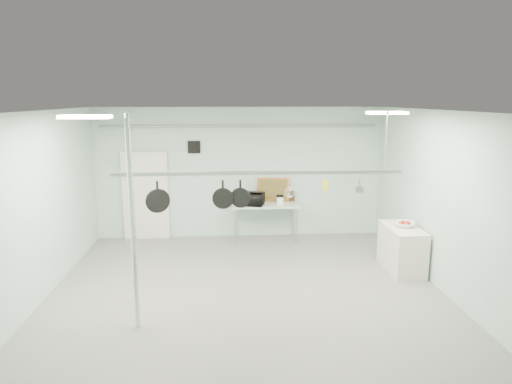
{
  "coord_description": "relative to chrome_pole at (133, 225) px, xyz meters",
  "views": [
    {
      "loc": [
        -0.34,
        -7.07,
        3.4
      ],
      "look_at": [
        0.2,
        1.0,
        1.74
      ],
      "focal_mm": 32.0,
      "sensor_mm": 36.0,
      "label": 1
    }
  ],
  "objects": [
    {
      "name": "floor",
      "position": [
        1.7,
        0.6,
        -1.6
      ],
      "size": [
        8.0,
        8.0,
        0.0
      ],
      "primitive_type": "plane",
      "color": "gray",
      "rests_on": "ground"
    },
    {
      "name": "ceiling",
      "position": [
        1.7,
        0.6,
        1.59
      ],
      "size": [
        7.0,
        8.0,
        0.02
      ],
      "primitive_type": "cube",
      "color": "silver",
      "rests_on": "back_wall"
    },
    {
      "name": "back_wall",
      "position": [
        1.7,
        4.59,
        0.0
      ],
      "size": [
        7.0,
        0.02,
        3.2
      ],
      "primitive_type": "cube",
      "color": "silver",
      "rests_on": "floor"
    },
    {
      "name": "right_wall",
      "position": [
        5.19,
        0.6,
        0.0
      ],
      "size": [
        0.02,
        8.0,
        3.2
      ],
      "primitive_type": "cube",
      "color": "silver",
      "rests_on": "floor"
    },
    {
      "name": "door",
      "position": [
        -0.6,
        4.54,
        -0.55
      ],
      "size": [
        1.1,
        0.1,
        2.2
      ],
      "primitive_type": "cube",
      "color": "silver",
      "rests_on": "floor"
    },
    {
      "name": "wall_vent",
      "position": [
        0.6,
        4.57,
        0.65
      ],
      "size": [
        0.3,
        0.04,
        0.3
      ],
      "primitive_type": "cube",
      "color": "black",
      "rests_on": "back_wall"
    },
    {
      "name": "conduit_pipe",
      "position": [
        1.7,
        4.5,
        1.15
      ],
      "size": [
        6.6,
        0.07,
        0.07
      ],
      "primitive_type": "cylinder",
      "rotation": [
        0.0,
        1.57,
        0.0
      ],
      "color": "gray",
      "rests_on": "back_wall"
    },
    {
      "name": "chrome_pole",
      "position": [
        0.0,
        0.0,
        0.0
      ],
      "size": [
        0.08,
        0.08,
        3.2
      ],
      "primitive_type": "cylinder",
      "color": "silver",
      "rests_on": "floor"
    },
    {
      "name": "prep_table",
      "position": [
        2.3,
        4.2,
        -0.77
      ],
      "size": [
        1.6,
        0.7,
        0.91
      ],
      "color": "#B0CFBA",
      "rests_on": "floor"
    },
    {
      "name": "side_cabinet",
      "position": [
        4.85,
        2.0,
        -1.15
      ],
      "size": [
        0.6,
        1.2,
        0.9
      ],
      "primitive_type": "cube",
      "color": "beige",
      "rests_on": "floor"
    },
    {
      "name": "pot_rack",
      "position": [
        1.9,
        0.9,
        0.63
      ],
      "size": [
        4.8,
        0.06,
        1.0
      ],
      "color": "#B7B7BC",
      "rests_on": "ceiling"
    },
    {
      "name": "light_panel_left",
      "position": [
        -0.5,
        -0.2,
        1.56
      ],
      "size": [
        0.65,
        0.3,
        0.05
      ],
      "primitive_type": "cube",
      "color": "white",
      "rests_on": "ceiling"
    },
    {
      "name": "light_panel_right",
      "position": [
        4.1,
        1.2,
        1.56
      ],
      "size": [
        0.65,
        0.3,
        0.05
      ],
      "primitive_type": "cube",
      "color": "white",
      "rests_on": "ceiling"
    },
    {
      "name": "microwave",
      "position": [
        1.96,
        4.08,
        -0.54
      ],
      "size": [
        0.65,
        0.54,
        0.31
      ],
      "primitive_type": "imported",
      "rotation": [
        0.0,
        0.0,
        2.82
      ],
      "color": "black",
      "rests_on": "prep_table"
    },
    {
      "name": "coffee_canister",
      "position": [
        2.64,
        4.11,
        -0.6
      ],
      "size": [
        0.2,
        0.2,
        0.19
      ],
      "primitive_type": "cylinder",
      "rotation": [
        0.0,
        0.0,
        -0.3
      ],
      "color": "white",
      "rests_on": "prep_table"
    },
    {
      "name": "painting_large",
      "position": [
        2.52,
        4.5,
        -0.41
      ],
      "size": [
        0.79,
        0.19,
        0.58
      ],
      "primitive_type": "cube",
      "rotation": [
        -0.14,
        0.0,
        -0.07
      ],
      "color": "#BC6F32",
      "rests_on": "prep_table"
    },
    {
      "name": "painting_small",
      "position": [
        2.9,
        4.5,
        -0.57
      ],
      "size": [
        0.3,
        0.09,
        0.25
      ],
      "primitive_type": "cube",
      "rotation": [
        -0.17,
        0.0,
        0.03
      ],
      "color": "#331D12",
      "rests_on": "prep_table"
    },
    {
      "name": "fruit_bowl",
      "position": [
        4.89,
        2.04,
        -0.65
      ],
      "size": [
        0.51,
        0.51,
        0.1
      ],
      "primitive_type": "imported",
      "rotation": [
        0.0,
        0.0,
        -0.38
      ],
      "color": "white",
      "rests_on": "side_cabinet"
    },
    {
      "name": "skillet_left",
      "position": [
        0.24,
        0.9,
        0.21
      ],
      "size": [
        0.4,
        0.2,
        0.54
      ],
      "primitive_type": null,
      "rotation": [
        0.0,
        0.0,
        0.37
      ],
      "color": "black",
      "rests_on": "pot_rack"
    },
    {
      "name": "skillet_mid",
      "position": [
        1.3,
        0.9,
        0.24
      ],
      "size": [
        0.36,
        0.08,
        0.49
      ],
      "primitive_type": null,
      "rotation": [
        0.0,
        0.0,
        -0.06
      ],
      "color": "black",
      "rests_on": "pot_rack"
    },
    {
      "name": "skillet_right",
      "position": [
        1.59,
        0.9,
        0.25
      ],
      "size": [
        0.34,
        0.11,
        0.47
      ],
      "primitive_type": null,
      "rotation": [
        0.0,
        0.0,
        -0.15
      ],
      "color": "black",
      "rests_on": "pot_rack"
    },
    {
      "name": "whisk",
      "position": [
        2.42,
        0.9,
        0.33
      ],
      "size": [
        0.17,
        0.17,
        0.31
      ],
      "primitive_type": null,
      "rotation": [
        0.0,
        0.0,
        -0.02
      ],
      "color": "silver",
      "rests_on": "pot_rack"
    },
    {
      "name": "grater",
      "position": [
        3.01,
        0.9,
        0.38
      ],
      "size": [
        0.09,
        0.03,
        0.21
      ],
      "primitive_type": null,
      "rotation": [
        0.0,
        0.0,
        0.12
      ],
      "color": "gold",
      "rests_on": "pot_rack"
    },
    {
      "name": "saucepan",
      "position": [
        3.59,
        0.9,
        0.37
      ],
      "size": [
        0.15,
        0.12,
        0.24
      ],
      "primitive_type": null,
      "rotation": [
        0.0,
        0.0,
        -0.36
      ],
      "color": "silver",
      "rests_on": "pot_rack"
    },
    {
      "name": "fruit_cluster",
      "position": [
        4.89,
        2.04,
        -0.61
      ],
      "size": [
        0.24,
        0.24,
        0.09
      ],
      "primitive_type": null,
      "color": "maroon",
      "rests_on": "fruit_bowl"
    }
  ]
}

